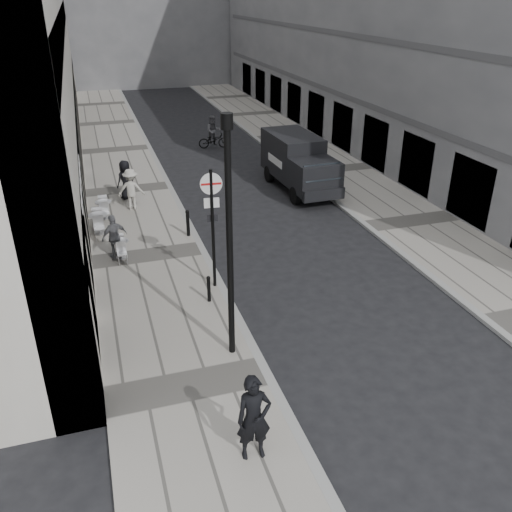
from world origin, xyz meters
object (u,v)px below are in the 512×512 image
(walking_man, at_px, (254,418))
(sign_post, at_px, (212,214))
(cyclist, at_px, (213,136))
(lamppost, at_px, (229,231))
(panel_van, at_px, (298,160))

(walking_man, bearing_deg, sign_post, 86.17)
(cyclist, bearing_deg, lamppost, -96.57)
(sign_post, height_order, panel_van, sign_post)
(sign_post, xyz_separation_m, panel_van, (6.19, 8.48, -1.21))
(sign_post, xyz_separation_m, lamppost, (-0.40, -3.66, 1.00))
(sign_post, distance_m, cyclist, 17.78)
(lamppost, bearing_deg, panel_van, 61.48)
(walking_man, bearing_deg, cyclist, 81.82)
(lamppost, distance_m, cyclist, 21.53)
(lamppost, xyz_separation_m, cyclist, (4.45, 20.87, -2.87))
(walking_man, xyz_separation_m, sign_post, (0.90, 7.28, 1.54))
(panel_van, height_order, cyclist, panel_van)
(walking_man, relative_size, panel_van, 0.36)
(walking_man, xyz_separation_m, lamppost, (0.50, 3.62, 2.54))
(panel_van, bearing_deg, lamppost, -120.30)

